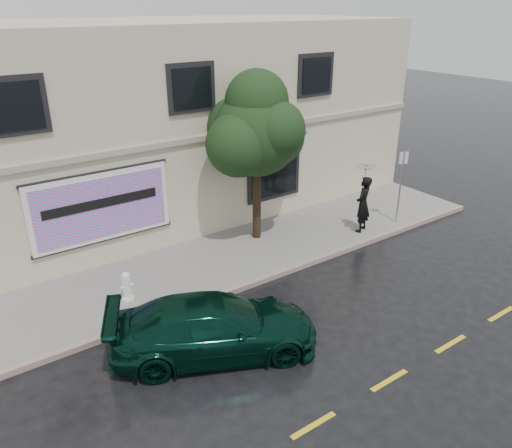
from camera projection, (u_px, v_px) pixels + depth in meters
ground at (289, 307)px, 13.53m from camera, size 90.00×90.00×0.00m
sidewalk at (226, 259)px, 15.92m from camera, size 20.00×3.50×0.15m
curb at (257, 282)px, 14.62m from camera, size 20.00×0.18×0.16m
road_marking at (389, 380)px, 10.92m from camera, size 19.00×0.12×0.01m
building at (143, 120)px, 18.81m from camera, size 20.00×8.12×7.00m
billboard at (102, 207)px, 14.67m from camera, size 4.30×0.16×2.20m
car at (214, 327)px, 11.55m from camera, size 5.25×3.93×1.40m
pedestrian at (363, 204)px, 17.31m from camera, size 0.86×0.73×2.00m
umbrella at (367, 166)px, 16.74m from camera, size 1.17×1.17×0.78m
street_tree at (257, 133)px, 15.77m from camera, size 2.78×2.78×5.04m
fire_hydrant at (127, 287)px, 13.44m from camera, size 0.35×0.33×0.85m
sign_pole at (401, 180)px, 17.79m from camera, size 0.31×0.15×2.69m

